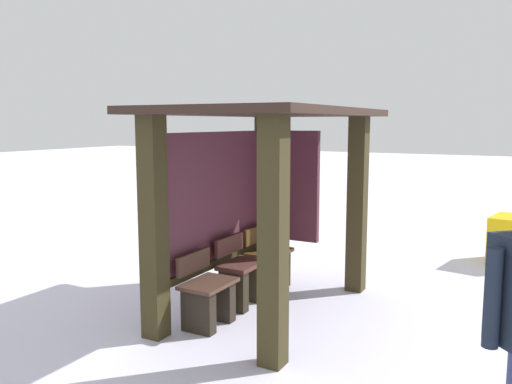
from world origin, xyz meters
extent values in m
plane|color=white|center=(0.00, 0.00, 0.00)|extent=(60.00, 60.00, 0.00)
cube|color=#352D17|center=(-1.13, -0.62, 1.05)|extent=(0.20, 0.20, 2.10)
cube|color=#352D17|center=(1.13, -0.62, 1.05)|extent=(0.20, 0.20, 2.10)
cube|color=#352D17|center=(-1.13, 0.62, 1.05)|extent=(0.20, 0.20, 2.10)
cube|color=#352D17|center=(1.13, 0.62, 1.05)|extent=(0.20, 0.20, 2.10)
cube|color=#30211A|center=(0.00, 0.00, 2.14)|extent=(2.80, 1.78, 0.08)
cube|color=#522531|center=(0.00, 0.62, 1.24)|extent=(2.06, 0.08, 1.39)
cube|color=#352D17|center=(0.00, 0.60, 0.48)|extent=(2.06, 0.06, 0.08)
cube|color=#522531|center=(1.13, 0.22, 1.24)|extent=(0.08, 0.69, 1.39)
cube|color=#4B3126|center=(-0.67, 0.32, 0.44)|extent=(0.57, 0.40, 0.04)
cube|color=#4B3126|center=(-0.67, 0.50, 0.64)|extent=(0.54, 0.04, 0.20)
cube|color=black|center=(-0.49, 0.32, 0.21)|extent=(0.12, 0.34, 0.42)
cube|color=black|center=(-0.86, 0.32, 0.21)|extent=(0.12, 0.34, 0.42)
cube|color=#4E2B26|center=(0.00, 0.32, 0.47)|extent=(0.57, 0.37, 0.05)
cube|color=#4E2B26|center=(0.00, 0.49, 0.68)|extent=(0.54, 0.04, 0.20)
cube|color=black|center=(0.19, 0.32, 0.22)|extent=(0.12, 0.31, 0.45)
cube|color=black|center=(-0.19, 0.32, 0.22)|extent=(0.12, 0.31, 0.45)
cube|color=#4F3516|center=(0.67, 0.32, 0.46)|extent=(0.57, 0.41, 0.04)
cube|color=#4F3516|center=(0.67, 0.51, 0.66)|extent=(0.54, 0.04, 0.20)
cube|color=black|center=(0.86, 0.32, 0.22)|extent=(0.12, 0.35, 0.44)
cube|color=black|center=(0.49, 0.32, 0.22)|extent=(0.12, 0.35, 0.44)
cylinder|color=#192331|center=(-1.82, -2.32, 1.07)|extent=(0.13, 0.13, 0.56)
camera|label=1|loc=(-4.89, -2.49, 2.03)|focal=36.68mm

